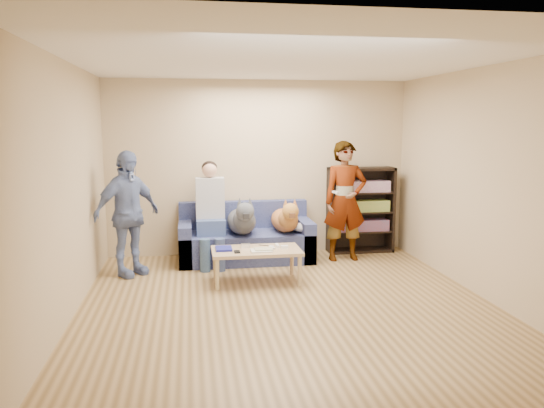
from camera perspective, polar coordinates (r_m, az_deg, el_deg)
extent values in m
plane|color=brown|center=(5.83, 1.85, -11.08)|extent=(5.00, 5.00, 0.00)
plane|color=white|center=(5.51, 1.99, 15.24)|extent=(5.00, 5.00, 0.00)
plane|color=tan|center=(7.98, -1.44, 3.90)|extent=(4.50, 0.00, 4.50)
plane|color=tan|center=(3.13, 10.51, -3.88)|extent=(4.50, 0.00, 4.50)
plane|color=tan|center=(5.56, -21.50, 1.15)|extent=(0.00, 5.00, 5.00)
plane|color=tan|center=(6.34, 22.34, 1.97)|extent=(0.00, 5.00, 5.00)
ellipsoid|color=#AFAFB4|center=(7.60, 3.52, -2.52)|extent=(0.37, 0.32, 0.13)
imported|color=gray|center=(7.67, 7.88, 0.31)|extent=(0.64, 0.43, 1.72)
imported|color=#7889C1|center=(7.07, -15.31, -1.01)|extent=(0.98, 0.93, 1.63)
cube|color=white|center=(7.40, 6.86, 1.28)|extent=(0.08, 0.12, 0.03)
cube|color=navy|center=(6.61, -5.22, -4.79)|extent=(0.20, 0.26, 0.03)
cube|color=silver|center=(6.51, -1.16, -5.02)|extent=(0.26, 0.20, 0.02)
cube|color=#B2AF8E|center=(6.53, -0.92, -4.85)|extent=(0.22, 0.17, 0.01)
cube|color=silver|center=(6.69, -2.86, -4.48)|extent=(0.11, 0.06, 0.05)
cube|color=white|center=(6.73, 0.56, -4.48)|extent=(0.04, 0.13, 0.03)
cube|color=white|center=(6.67, 1.35, -4.61)|extent=(0.09, 0.06, 0.03)
cylinder|color=silver|center=(6.60, 0.04, -4.79)|extent=(0.07, 0.07, 0.02)
cylinder|color=white|center=(6.68, -0.06, -4.63)|extent=(0.07, 0.07, 0.02)
cylinder|color=#C4711B|center=(6.44, -1.70, -5.20)|extent=(0.13, 0.06, 0.01)
cylinder|color=black|center=(6.79, -0.89, -4.47)|extent=(0.13, 0.08, 0.01)
cube|color=black|center=(6.45, -3.78, -5.15)|extent=(0.07, 0.12, 0.02)
cube|color=#515B93|center=(7.68, -2.83, -4.55)|extent=(1.90, 0.85, 0.42)
cube|color=#515B93|center=(7.92, -3.11, -1.11)|extent=(1.90, 0.18, 0.40)
cube|color=#515B93|center=(7.62, -9.29, -4.14)|extent=(0.18, 0.85, 0.58)
cube|color=#515B93|center=(7.80, 3.48, -3.75)|extent=(0.18, 0.85, 0.58)
cube|color=#425D92|center=(7.50, -6.60, -2.42)|extent=(0.40, 0.38, 0.22)
cylinder|color=#40648E|center=(7.16, -7.22, -5.60)|extent=(0.14, 0.14, 0.47)
cylinder|color=#3E518A|center=(7.16, -5.61, -5.56)|extent=(0.14, 0.14, 0.47)
cube|color=#B4B5BA|center=(7.53, -6.68, 0.64)|extent=(0.40, 0.24, 0.58)
sphere|color=tan|center=(7.49, -6.74, 3.67)|extent=(0.21, 0.21, 0.21)
ellipsoid|color=black|center=(7.51, -6.75, 3.92)|extent=(0.22, 0.22, 0.19)
ellipsoid|color=#46484F|center=(7.51, -3.30, -1.86)|extent=(0.40, 0.83, 0.35)
sphere|color=#4E5159|center=(7.18, -3.05, -1.69)|extent=(0.30, 0.30, 0.30)
sphere|color=#52565D|center=(6.99, -2.92, -0.83)|extent=(0.24, 0.24, 0.24)
cube|color=black|center=(6.87, -2.80, -1.29)|extent=(0.08, 0.12, 0.07)
cone|color=#4C5057|center=(6.98, -3.51, 0.22)|extent=(0.08, 0.08, 0.12)
cone|color=#46474F|center=(7.00, -2.39, 0.25)|extent=(0.08, 0.08, 0.12)
cylinder|color=#4B4E55|center=(7.94, -3.60, -1.54)|extent=(0.05, 0.27, 0.16)
ellipsoid|color=#BF633A|center=(7.65, 1.35, -1.75)|extent=(0.37, 0.77, 0.32)
sphere|color=#B57A37|center=(7.35, 1.76, -1.59)|extent=(0.28, 0.28, 0.28)
sphere|color=#BE893A|center=(7.17, 2.00, -0.81)|extent=(0.23, 0.23, 0.23)
cube|color=#53321C|center=(7.07, 2.18, -1.22)|extent=(0.07, 0.11, 0.06)
cone|color=#B56B37|center=(7.17, 1.48, 0.14)|extent=(0.07, 0.07, 0.11)
cone|color=#AB6634|center=(7.19, 2.47, 0.17)|extent=(0.07, 0.07, 0.11)
cylinder|color=#B45E37|center=(8.04, 0.85, -1.47)|extent=(0.04, 0.25, 0.15)
cube|color=tan|center=(6.60, -1.70, -5.06)|extent=(1.10, 0.60, 0.04)
cylinder|color=tan|center=(6.37, -5.91, -7.57)|extent=(0.05, 0.05, 0.38)
cylinder|color=tan|center=(6.50, 3.00, -7.21)|extent=(0.05, 0.05, 0.38)
cylinder|color=tan|center=(6.86, -6.14, -6.40)|extent=(0.05, 0.05, 0.38)
cylinder|color=#D8B185|center=(6.97, 2.15, -6.10)|extent=(0.05, 0.05, 0.38)
cube|color=black|center=(8.09, 6.28, -0.72)|extent=(0.04, 0.34, 1.30)
cube|color=black|center=(8.39, 12.62, -0.54)|extent=(0.04, 0.34, 1.30)
cube|color=black|center=(8.15, 9.62, 3.74)|extent=(1.00, 0.34, 0.04)
cube|color=black|center=(8.36, 9.39, -4.90)|extent=(1.00, 0.34, 0.04)
cube|color=black|center=(8.38, 9.16, -0.46)|extent=(1.00, 0.02, 1.30)
cube|color=black|center=(8.29, 9.45, -2.88)|extent=(0.94, 0.32, 0.03)
cube|color=black|center=(8.24, 9.50, -0.84)|extent=(0.94, 0.32, 0.02)
cube|color=black|center=(8.19, 9.55, 1.23)|extent=(0.94, 0.32, 0.02)
cube|color=#B23333|center=(8.25, 9.51, -2.25)|extent=(0.84, 0.24, 0.17)
cube|color=gold|center=(8.20, 9.56, -0.19)|extent=(0.84, 0.24, 0.17)
cube|color=#994C99|center=(8.16, 9.61, 1.89)|extent=(0.84, 0.24, 0.17)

